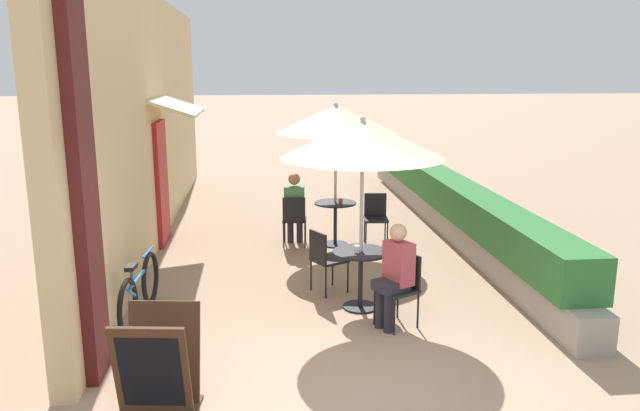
% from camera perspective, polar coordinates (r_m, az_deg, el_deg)
% --- Properties ---
extents(ground_plane, '(120.00, 120.00, 0.00)m').
position_cam_1_polar(ground_plane, '(6.16, 2.04, -16.64)').
color(ground_plane, '#9E7F66').
extents(cafe_facade_wall, '(0.98, 11.97, 4.20)m').
position_cam_1_polar(cafe_facade_wall, '(11.35, -14.97, 7.60)').
color(cafe_facade_wall, '#D6B784').
rests_on(cafe_facade_wall, ground_plane).
extents(planter_hedge, '(0.60, 10.97, 1.01)m').
position_cam_1_polar(planter_hedge, '(11.99, 11.33, 0.53)').
color(planter_hedge, gray).
rests_on(planter_hedge, ground_plane).
extents(patio_table_near, '(0.71, 0.71, 0.75)m').
position_cam_1_polar(patio_table_near, '(7.88, 3.74, -5.80)').
color(patio_table_near, black).
rests_on(patio_table_near, ground_plane).
extents(patio_umbrella_near, '(2.00, 2.00, 2.42)m').
position_cam_1_polar(patio_umbrella_near, '(7.52, 3.92, 6.07)').
color(patio_umbrella_near, '#B7B7BC').
rests_on(patio_umbrella_near, ground_plane).
extents(cafe_chair_near_left, '(0.54, 0.54, 0.87)m').
position_cam_1_polar(cafe_chair_near_left, '(8.37, 0.43, -4.65)').
color(cafe_chair_near_left, black).
rests_on(cafe_chair_near_left, ground_plane).
extents(cafe_chair_near_right, '(0.54, 0.54, 0.87)m').
position_cam_1_polar(cafe_chair_near_right, '(7.42, 7.49, -7.08)').
color(cafe_chair_near_right, black).
rests_on(cafe_chair_near_right, ground_plane).
extents(seated_patron_near_right, '(0.50, 0.47, 1.25)m').
position_cam_1_polar(seated_patron_near_right, '(7.29, 6.86, -6.00)').
color(seated_patron_near_right, '#23232D').
rests_on(seated_patron_near_right, ground_plane).
extents(coffee_cup_near, '(0.07, 0.07, 0.09)m').
position_cam_1_polar(coffee_cup_near, '(7.74, 3.40, -3.99)').
color(coffee_cup_near, white).
rests_on(coffee_cup_near, patio_table_near).
extents(patio_table_mid, '(0.71, 0.71, 0.75)m').
position_cam_1_polar(patio_table_mid, '(10.59, 1.41, -0.93)').
color(patio_table_mid, black).
rests_on(patio_table_mid, ground_plane).
extents(patio_umbrella_mid, '(2.00, 2.00, 2.42)m').
position_cam_1_polar(patio_umbrella_mid, '(10.33, 1.46, 7.90)').
color(patio_umbrella_mid, '#B7B7BC').
rests_on(patio_umbrella_mid, ground_plane).
extents(cafe_chair_mid_left, '(0.44, 0.44, 0.87)m').
position_cam_1_polar(cafe_chair_mid_left, '(10.52, -2.36, -1.03)').
color(cafe_chair_mid_left, black).
rests_on(cafe_chair_mid_left, ground_plane).
extents(seated_patron_mid_left, '(0.36, 0.43, 1.25)m').
position_cam_1_polar(seated_patron_mid_left, '(10.59, -2.35, 0.01)').
color(seated_patron_mid_left, '#23232D').
rests_on(seated_patron_mid_left, ground_plane).
extents(cafe_chair_mid_right, '(0.44, 0.44, 0.87)m').
position_cam_1_polar(cafe_chair_mid_right, '(10.71, 5.11, -0.84)').
color(cafe_chair_mid_right, black).
rests_on(cafe_chair_mid_right, ground_plane).
extents(coffee_cup_mid, '(0.07, 0.07, 0.09)m').
position_cam_1_polar(coffee_cup_mid, '(10.41, 1.89, 0.38)').
color(coffee_cup_mid, '#B73D3D').
rests_on(coffee_cup_mid, patio_table_mid).
extents(bicycle_leaning, '(0.20, 1.69, 0.78)m').
position_cam_1_polar(bicycle_leaning, '(7.89, -16.17, -7.52)').
color(bicycle_leaning, black).
rests_on(bicycle_leaning, ground_plane).
extents(menu_board, '(0.72, 0.71, 0.93)m').
position_cam_1_polar(menu_board, '(5.82, -14.57, -13.78)').
color(menu_board, '#422819').
rests_on(menu_board, ground_plane).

